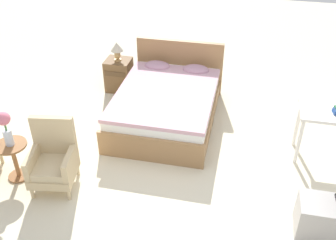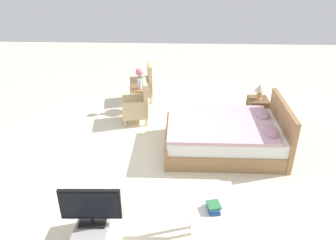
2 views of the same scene
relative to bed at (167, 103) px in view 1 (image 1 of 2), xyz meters
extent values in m
plane|color=beige|center=(0.25, -1.11, -0.30)|extent=(16.00, 16.00, 0.00)
cube|color=#997047|center=(0.00, -0.05, -0.16)|extent=(1.49, 2.13, 0.28)
cube|color=white|center=(0.00, -0.05, 0.10)|extent=(1.43, 2.04, 0.24)
cube|color=#CC9EAD|center=(0.00, -0.13, 0.25)|extent=(1.47, 1.87, 0.06)
cube|color=#997047|center=(0.00, 0.97, 0.18)|extent=(1.51, 0.09, 0.96)
cube|color=#997047|center=(0.00, -1.08, -0.10)|extent=(1.51, 0.07, 0.40)
ellipsoid|color=#B28499|center=(-0.33, 0.70, 0.29)|extent=(0.44, 0.28, 0.14)
ellipsoid|color=#B28499|center=(0.34, 0.69, 0.29)|extent=(0.44, 0.28, 0.14)
cylinder|color=#CCB284|center=(-2.01, -1.56, -0.22)|extent=(0.04, 0.04, 0.16)
cylinder|color=#CCB284|center=(-1.26, -2.09, -0.22)|extent=(0.04, 0.04, 0.16)
cylinder|color=#CCB284|center=(-0.81, -2.02, -0.22)|extent=(0.04, 0.04, 0.16)
cylinder|color=#CCB284|center=(-1.34, -1.64, -0.22)|extent=(0.04, 0.04, 0.16)
cylinder|color=#CCB284|center=(-0.88, -1.56, -0.22)|extent=(0.04, 0.04, 0.16)
cube|color=#CCB284|center=(-1.07, -1.83, -0.08)|extent=(0.62, 0.62, 0.12)
cube|color=#C6B289|center=(-1.07, -1.83, 0.03)|extent=(0.57, 0.57, 0.10)
cube|color=#CCB284|center=(-1.11, -1.60, 0.30)|extent=(0.55, 0.17, 0.64)
cube|color=#CCB284|center=(-1.30, -1.86, 0.11)|extent=(0.15, 0.52, 0.26)
cube|color=#CCB284|center=(-0.84, -1.79, 0.11)|extent=(0.15, 0.52, 0.26)
cylinder|color=#936038|center=(-1.64, -1.77, -0.29)|extent=(0.28, 0.28, 0.03)
cylinder|color=#936038|center=(-1.64, -1.77, -0.03)|extent=(0.06, 0.06, 0.49)
cylinder|color=#936038|center=(-1.64, -1.77, 0.23)|extent=(0.40, 0.40, 0.02)
cylinder|color=silver|center=(-1.64, -1.77, 0.35)|extent=(0.11, 0.11, 0.22)
cylinder|color=#477538|center=(-1.64, -1.77, 0.51)|extent=(0.02, 0.02, 0.10)
sphere|color=#DB7084|center=(-1.64, -1.77, 0.63)|extent=(0.17, 0.17, 0.17)
cube|color=brown|center=(-1.06, 0.78, -0.01)|extent=(0.44, 0.40, 0.58)
cube|color=brown|center=(-1.06, 0.57, 0.11)|extent=(0.37, 0.01, 0.09)
cylinder|color=tan|center=(-1.06, 0.78, 0.29)|extent=(0.13, 0.13, 0.02)
ellipsoid|color=tan|center=(-1.06, 0.78, 0.38)|extent=(0.11, 0.11, 0.16)
cone|color=beige|center=(-1.06, 0.78, 0.54)|extent=(0.22, 0.22, 0.15)
cylinder|color=silver|center=(1.97, -0.67, 0.06)|extent=(0.05, 0.05, 0.71)
cylinder|color=silver|center=(1.97, -0.25, 0.06)|extent=(0.05, 0.05, 0.71)
camera|label=1|loc=(1.15, -5.17, 3.27)|focal=42.00mm
camera|label=2|loc=(5.24, -0.87, 3.05)|focal=35.00mm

